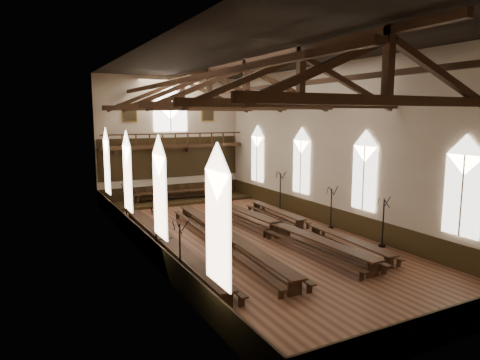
% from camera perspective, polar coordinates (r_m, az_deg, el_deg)
% --- Properties ---
extents(ground, '(26.00, 26.00, 0.00)m').
position_cam_1_polar(ground, '(24.62, 0.82, -7.64)').
color(ground, brown).
rests_on(ground, ground).
extents(room_walls, '(26.00, 26.00, 26.00)m').
position_cam_1_polar(room_walls, '(23.64, 0.86, 7.56)').
color(room_walls, '#BDAB8F').
rests_on(room_walls, ground).
extents(wainscot_band, '(12.00, 26.00, 1.20)m').
position_cam_1_polar(wainscot_band, '(24.46, 0.83, -6.29)').
color(wainscot_band, black).
rests_on(wainscot_band, ground).
extents(side_windows, '(11.85, 19.80, 4.50)m').
position_cam_1_polar(side_windows, '(23.85, 0.84, 1.02)').
color(side_windows, white).
rests_on(side_windows, room_walls).
extents(end_window, '(2.80, 0.12, 3.80)m').
position_cam_1_polar(end_window, '(35.51, -9.26, 9.04)').
color(end_window, white).
rests_on(end_window, room_walls).
extents(minstrels_gallery, '(11.80, 1.24, 3.70)m').
position_cam_1_polar(minstrels_gallery, '(35.41, -9.01, 3.67)').
color(minstrels_gallery, '#381E12').
rests_on(minstrels_gallery, room_walls).
extents(portraits, '(7.75, 0.09, 1.45)m').
position_cam_1_polar(portraits, '(35.51, -9.26, 8.84)').
color(portraits, brown).
rests_on(portraits, room_walls).
extents(roof_trusses, '(11.70, 25.70, 2.80)m').
position_cam_1_polar(roof_trusses, '(23.67, 0.87, 11.82)').
color(roof_trusses, '#381E12').
rests_on(roof_trusses, room_walls).
extents(refectory_row_a, '(1.67, 14.69, 0.78)m').
position_cam_1_polar(refectory_row_a, '(21.95, -9.82, -8.27)').
color(refectory_row_a, '#381E12').
rests_on(refectory_row_a, ground).
extents(refectory_row_b, '(1.99, 14.67, 0.77)m').
position_cam_1_polar(refectory_row_b, '(22.90, -1.84, -7.44)').
color(refectory_row_b, '#381E12').
rests_on(refectory_row_b, ground).
extents(refectory_row_c, '(1.96, 15.14, 0.82)m').
position_cam_1_polar(refectory_row_c, '(24.66, 4.93, -6.20)').
color(refectory_row_c, '#381E12').
rests_on(refectory_row_c, ground).
extents(refectory_row_d, '(1.68, 13.80, 0.68)m').
position_cam_1_polar(refectory_row_d, '(25.69, 9.03, -5.91)').
color(refectory_row_d, '#381E12').
rests_on(refectory_row_d, ground).
extents(dais, '(11.40, 3.05, 0.20)m').
position_cam_1_polar(dais, '(34.80, -7.99, -2.72)').
color(dais, black).
rests_on(dais, ground).
extents(high_table, '(7.43, 1.28, 0.69)m').
position_cam_1_polar(high_table, '(34.68, -8.01, -1.60)').
color(high_table, '#381E12').
rests_on(high_table, dais).
extents(high_chairs, '(6.74, 0.44, 0.99)m').
position_cam_1_polar(high_chairs, '(35.36, -8.41, -1.49)').
color(high_chairs, '#381E12').
rests_on(high_chairs, dais).
extents(candelabrum_left_near, '(0.74, 0.80, 2.63)m').
position_cam_1_polar(candelabrum_left_near, '(18.34, -7.96, -10.89)').
color(candelabrum_left_near, black).
rests_on(candelabrum_left_near, ground).
extents(candelabrum_left_mid, '(0.71, 0.77, 2.53)m').
position_cam_1_polar(candelabrum_left_mid, '(21.45, -11.09, -8.14)').
color(candelabrum_left_mid, black).
rests_on(candelabrum_left_mid, ground).
extents(candelabrum_left_far, '(0.78, 0.86, 2.80)m').
position_cam_1_polar(candelabrum_left_far, '(27.30, -14.89, -4.47)').
color(candelabrum_left_far, black).
rests_on(candelabrum_left_far, ground).
extents(candelabrum_right_near, '(0.75, 0.82, 2.67)m').
position_cam_1_polar(candelabrum_right_near, '(23.93, 18.48, -6.56)').
color(candelabrum_right_near, black).
rests_on(candelabrum_right_near, ground).
extents(candelabrum_right_mid, '(0.73, 0.79, 2.60)m').
position_cam_1_polar(candelabrum_right_mid, '(26.91, 12.02, -4.69)').
color(candelabrum_right_mid, black).
rests_on(candelabrum_right_mid, ground).
extents(candelabrum_right_far, '(0.78, 0.89, 2.89)m').
position_cam_1_polar(candelabrum_right_far, '(31.37, 5.37, -2.48)').
color(candelabrum_right_far, black).
rests_on(candelabrum_right_far, ground).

